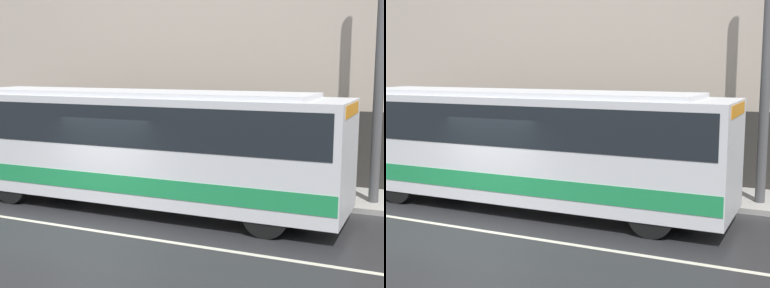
# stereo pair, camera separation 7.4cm
# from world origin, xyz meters

# --- Properties ---
(ground_plane) EXTENTS (60.00, 60.00, 0.00)m
(ground_plane) POSITION_xyz_m (0.00, 0.00, 0.00)
(ground_plane) COLOR #262628
(sidewalk) EXTENTS (60.00, 2.54, 0.15)m
(sidewalk) POSITION_xyz_m (0.00, 5.27, 0.07)
(sidewalk) COLOR #A09E99
(sidewalk) RESTS_ON ground_plane
(building_facade) EXTENTS (60.00, 0.35, 9.74)m
(building_facade) POSITION_xyz_m (0.00, 6.68, 4.70)
(building_facade) COLOR #B7A899
(building_facade) RESTS_ON ground_plane
(lane_stripe) EXTENTS (54.00, 0.14, 0.01)m
(lane_stripe) POSITION_xyz_m (0.00, 0.00, 0.00)
(lane_stripe) COLOR beige
(lane_stripe) RESTS_ON ground_plane
(transit_bus) EXTENTS (11.29, 2.55, 3.13)m
(transit_bus) POSITION_xyz_m (0.06, 2.27, 1.76)
(transit_bus) COLOR silver
(transit_bus) RESTS_ON ground_plane
(utility_pole_near) EXTENTS (0.26, 0.26, 7.99)m
(utility_pole_near) POSITION_xyz_m (6.00, 4.86, 4.14)
(utility_pole_near) COLOR #4C4C4F
(utility_pole_near) RESTS_ON sidewalk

